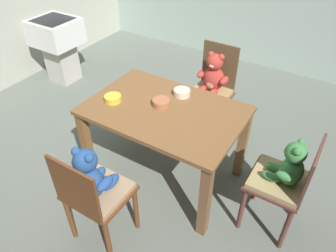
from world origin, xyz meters
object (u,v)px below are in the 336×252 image
Objects in this scene: porridge_bowl_terracotta_center at (161,103)px; porridge_bowl_yellow_near_left at (113,98)px; porridge_bowl_cream_far_center at (182,92)px; teddy_chair_far_center at (212,83)px; sink_basin at (58,41)px; teddy_chair_near_front at (92,184)px; teddy_chair_near_right at (286,175)px; dining_table at (165,121)px.

porridge_bowl_terracotta_center is 1.03× the size of porridge_bowl_yellow_near_left.
teddy_chair_far_center is at bearing 86.51° from porridge_bowl_cream_far_center.
porridge_bowl_terracotta_center is 2.15m from sink_basin.
porridge_bowl_terracotta_center is (0.01, 0.80, 0.18)m from teddy_chair_near_front.
teddy_chair_near_right is at bearing 4.61° from porridge_bowl_yellow_near_left.
porridge_bowl_cream_far_center is at bearing -2.59° from teddy_chair_far_center.
teddy_chair_near_right is 6.31× the size of porridge_bowl_yellow_near_left.
porridge_bowl_cream_far_center is (-0.03, -0.54, 0.17)m from teddy_chair_far_center.
porridge_bowl_yellow_near_left is at bearing 28.07° from teddy_chair_near_front.
porridge_bowl_yellow_near_left is at bearing -25.87° from teddy_chair_far_center.
dining_table is 0.28m from porridge_bowl_cream_far_center.
teddy_chair_near_right reaches higher than porridge_bowl_cream_far_center.
dining_table is 0.78m from teddy_chair_far_center.
porridge_bowl_yellow_near_left is at bearing -139.30° from porridge_bowl_cream_far_center.
teddy_chair_far_center is 1.02m from porridge_bowl_yellow_near_left.
porridge_bowl_cream_far_center is at bearing -4.16° from teddy_chair_near_front.
sink_basin is at bearing -88.86° from teddy_chair_far_center.
teddy_chair_near_front is 0.76m from porridge_bowl_yellow_near_left.
dining_table is 2.19m from sink_basin.
teddy_chair_far_center is 6.70× the size of porridge_bowl_terracotta_center.
porridge_bowl_terracotta_center is at bearing -0.82° from teddy_chair_near_front.
teddy_chair_far_center reaches higher than porridge_bowl_terracotta_center.
teddy_chair_near_front is 6.34× the size of porridge_bowl_terracotta_center.
porridge_bowl_cream_far_center reaches higher than dining_table.
teddy_chair_far_center is at bearing 82.71° from porridge_bowl_terracotta_center.
porridge_bowl_terracotta_center is at bearing -1.80° from teddy_chair_near_right.
sink_basin is at bearing 165.65° from porridge_bowl_cream_far_center.
porridge_bowl_terracotta_center is (-1.02, 0.04, 0.20)m from teddy_chair_near_right.
dining_table is 8.69× the size of porridge_bowl_terracotta_center.
porridge_bowl_terracotta_center reaches higher than dining_table.
teddy_chair_near_right is at bearing 50.32° from teddy_chair_far_center.
teddy_chair_far_center is 6.90× the size of porridge_bowl_yellow_near_left.
teddy_chair_near_front reaches higher than porridge_bowl_terracotta_center.
teddy_chair_far_center is at bearing 86.39° from dining_table.
teddy_chair_near_front is 2.52m from sink_basin.
dining_table is 0.78m from teddy_chair_near_front.
teddy_chair_near_right is at bearing -14.76° from porridge_bowl_cream_far_center.
porridge_bowl_yellow_near_left is at bearing -163.00° from dining_table.
teddy_chair_near_front is at bearing -3.19° from teddy_chair_far_center.
porridge_bowl_terracotta_center is at bearing -6.39° from teddy_chair_far_center.
teddy_chair_far_center reaches higher than dining_table.
dining_table is 1.42× the size of teddy_chair_near_right.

